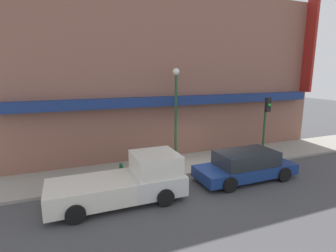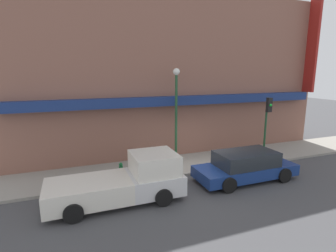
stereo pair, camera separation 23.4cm
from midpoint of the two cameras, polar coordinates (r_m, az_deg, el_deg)
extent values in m
plane|color=#424244|center=(13.49, 7.14, -10.24)|extent=(80.00, 80.00, 0.00)
cube|color=gray|center=(14.69, 4.33, -8.06)|extent=(36.00, 2.96, 0.13)
cube|color=brown|center=(16.57, -0.05, 10.83)|extent=(19.80, 3.00, 9.56)
cube|color=navy|center=(14.99, 2.53, 5.59)|extent=(18.22, 0.60, 0.50)
cube|color=maroon|center=(20.73, 28.33, 16.80)|extent=(0.20, 0.80, 7.35)
cube|color=silver|center=(10.99, -3.36, -11.93)|extent=(2.08, 1.95, 0.77)
cube|color=silver|center=(10.70, -3.41, -8.03)|extent=(1.77, 1.80, 0.81)
cube|color=silver|center=(10.54, -17.30, -13.53)|extent=(3.13, 1.95, 0.77)
cylinder|color=black|center=(11.97, -4.63, -11.32)|extent=(0.68, 0.22, 0.68)
cylinder|color=black|center=(10.29, -1.26, -15.29)|extent=(0.68, 0.22, 0.68)
cylinder|color=black|center=(11.53, -20.55, -12.99)|extent=(0.68, 0.22, 0.68)
cylinder|color=black|center=(9.77, -20.19, -17.59)|extent=(0.68, 0.22, 0.68)
cube|color=navy|center=(13.08, 15.96, -9.16)|extent=(4.83, 1.82, 0.51)
cube|color=#23282D|center=(12.89, 16.11, -6.72)|extent=(2.80, 1.64, 0.66)
cylinder|color=black|center=(14.69, 18.42, -7.51)|extent=(0.68, 0.22, 0.68)
cylinder|color=black|center=(13.45, 23.47, -9.66)|extent=(0.68, 0.22, 0.68)
cylinder|color=black|center=(13.03, 8.16, -9.47)|extent=(0.68, 0.22, 0.68)
cylinder|color=black|center=(11.61, 12.73, -12.33)|extent=(0.68, 0.22, 0.68)
cylinder|color=#196633|center=(12.81, -10.66, -9.69)|extent=(0.19, 0.19, 0.51)
sphere|color=#196633|center=(12.70, -10.71, -8.30)|extent=(0.18, 0.18, 0.18)
cylinder|color=#1E4728|center=(14.18, 1.23, 1.42)|extent=(0.14, 0.14, 4.73)
sphere|color=silver|center=(13.96, 1.28, 11.75)|extent=(0.36, 0.36, 0.36)
cylinder|color=#1E4728|center=(16.07, 19.81, -0.31)|extent=(0.12, 0.12, 3.49)
cube|color=black|center=(15.75, 20.53, 4.36)|extent=(0.28, 0.20, 0.80)
sphere|color=green|center=(15.66, 20.82, 4.31)|extent=(0.16, 0.16, 0.16)
camera|label=1|loc=(0.12, -90.51, -0.10)|focal=28.00mm
camera|label=2|loc=(0.12, 89.49, 0.10)|focal=28.00mm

